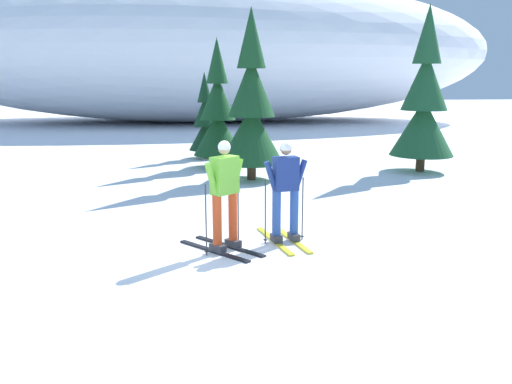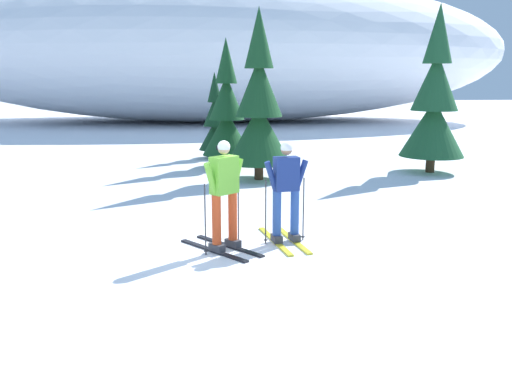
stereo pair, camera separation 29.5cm
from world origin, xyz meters
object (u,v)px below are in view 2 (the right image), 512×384
Objects in this scene: pine_tree_center_right at (227,114)px; pine_tree_far_right at (434,104)px; skier_lime_jacket at (224,193)px; pine_tree_right at (259,109)px; pine_tree_center_left at (215,123)px; skier_navy_jacket at (286,191)px.

pine_tree_far_right is at bearing -13.06° from pine_tree_center_right.
skier_lime_jacket is 0.39× the size of pine_tree_right.
pine_tree_center_right reaches higher than pine_tree_center_left.
skier_navy_jacket is 6.08m from pine_tree_right.
pine_tree_center_left is 0.61× the size of pine_tree_far_right.
skier_lime_jacket is at bearing -131.93° from pine_tree_far_right.
pine_tree_far_right reaches higher than pine_tree_center_left.
pine_tree_far_right reaches higher than pine_tree_center_right.
pine_tree_right reaches higher than pine_tree_center_left.
pine_tree_far_right is at bearing -28.12° from pine_tree_center_left.
pine_tree_far_right is at bearing 48.07° from skier_lime_jacket.
pine_tree_right is at bearing -74.21° from pine_tree_center_left.
skier_lime_jacket is 0.37× the size of pine_tree_far_right.
skier_navy_jacket is 0.96× the size of skier_lime_jacket.
pine_tree_center_right is 0.82× the size of pine_tree_far_right.
skier_lime_jacket is at bearing -99.82° from pine_tree_right.
pine_tree_right is (1.21, -4.26, 0.70)m from pine_tree_center_left.
pine_tree_far_right is (6.40, 7.12, 1.08)m from skier_lime_jacket.
pine_tree_right is 0.95× the size of pine_tree_far_right.
pine_tree_right is at bearing -69.15° from pine_tree_center_right.
pine_tree_center_left is at bearing 105.79° from pine_tree_right.
pine_tree_far_right is (6.14, -1.42, 0.38)m from pine_tree_center_right.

